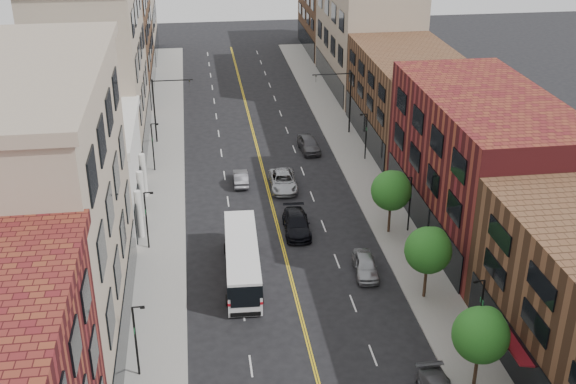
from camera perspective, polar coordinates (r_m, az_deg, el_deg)
name	(u,v)px	position (r m, az deg, el deg)	size (l,w,h in m)	color
sidewalk_left	(164,191)	(70.48, -9.78, 0.09)	(4.00, 110.00, 0.15)	gray
sidewalk_right	(367,179)	(72.33, 6.23, 1.01)	(4.00, 110.00, 0.15)	gray
bldg_l_tanoffice	(34,218)	(47.85, -19.47, -1.96)	(10.00, 22.00, 18.00)	gray
bldg_l_white	(79,175)	(65.96, -16.17, 1.34)	(10.00, 14.00, 8.00)	silver
bldg_l_far_a	(93,67)	(80.24, -15.14, 9.55)	(10.00, 20.00, 18.00)	gray
bldg_l_far_b	(111,37)	(99.87, -13.83, 11.84)	(10.00, 20.00, 15.00)	brown
bldg_r_mid	(482,164)	(62.56, 15.08, 2.14)	(10.00, 22.00, 12.00)	maroon
bldg_r_far_a	(410,98)	(81.36, 9.58, 7.34)	(10.00, 20.00, 10.00)	brown
bldg_r_far_b	(366,36)	(100.31, 6.20, 12.18)	(10.00, 22.00, 14.00)	gray
bldg_r_far_c	(337,16)	(119.69, 3.89, 13.70)	(10.00, 18.00, 11.00)	brown
tree_r_1	(482,333)	(44.71, 15.07, -10.71)	(3.40, 3.40, 5.59)	black
tree_r_2	(429,249)	(52.49, 11.09, -4.41)	(3.40, 3.40, 5.59)	black
tree_r_3	(392,189)	(60.93, 8.22, 0.22)	(3.40, 3.40, 5.59)	black
lamp_l_1	(136,337)	(45.78, -11.90, -11.16)	(0.81, 0.55, 5.05)	black
lamp_l_2	(147,217)	(59.40, -11.10, -1.96)	(0.81, 0.55, 5.05)	black
lamp_l_3	(153,144)	(73.98, -10.61, 3.72)	(0.81, 0.55, 5.05)	black
lamp_r_1	(480,309)	(48.84, 14.94, -8.93)	(0.81, 0.55, 5.05)	black
lamp_r_2	(409,201)	(61.79, 9.57, -0.70)	(0.81, 0.55, 5.05)	black
lamp_r_3	(366,134)	(75.91, 6.15, 4.59)	(0.81, 0.55, 5.05)	black
signal_mast_left	(161,103)	(80.90, -10.04, 6.94)	(4.49, 0.18, 7.20)	black
signal_mast_right	(344,95)	(82.56, 4.45, 7.63)	(4.49, 0.18, 7.20)	black
city_bus	(242,258)	(55.29, -3.65, -5.23)	(3.04, 11.32, 2.89)	silver
car_parked_far	(365,265)	(56.37, 6.14, -5.79)	(1.75, 4.36, 1.48)	#94979B
car_lane_behind	(241,178)	(70.94, -3.76, 1.12)	(1.39, 3.98, 1.31)	#504F55
car_lane_a	(297,224)	(61.94, 0.68, -2.52)	(2.18, 5.36, 1.56)	black
car_lane_b	(283,181)	(69.89, -0.39, 0.88)	(2.51, 5.44, 1.51)	#AAAEB2
car_lane_c	(309,144)	(78.67, 1.65, 3.81)	(1.91, 4.75, 1.62)	#4A4A4F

